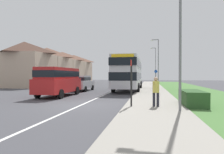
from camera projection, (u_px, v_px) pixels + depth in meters
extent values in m
plane|color=#424247|center=(82.00, 105.00, 11.38)|extent=(120.00, 120.00, 0.00)
cube|color=silver|center=(109.00, 93.00, 19.24)|extent=(0.14, 60.00, 0.01)
cube|color=gray|center=(152.00, 95.00, 16.48)|extent=(3.20, 68.00, 0.12)
cube|color=#477538|center=(206.00, 96.00, 15.66)|extent=(6.00, 68.00, 0.08)
cube|color=#2D5128|center=(192.00, 99.00, 10.67)|extent=(1.10, 2.65, 0.90)
cube|color=#BCBCC1|center=(128.00, 79.00, 21.90)|extent=(2.50, 10.17, 1.65)
cube|color=#BCBCC1|center=(129.00, 65.00, 21.89)|extent=(2.45, 9.97, 1.55)
cube|color=black|center=(128.00, 76.00, 21.90)|extent=(2.52, 10.23, 0.76)
cube|color=black|center=(129.00, 64.00, 21.89)|extent=(2.52, 10.23, 0.72)
cube|color=gold|center=(123.00, 57.00, 16.94)|extent=(2.00, 0.08, 0.44)
cylinder|color=black|center=(122.00, 85.00, 25.25)|extent=(0.30, 1.00, 1.00)
cylinder|color=black|center=(141.00, 85.00, 24.77)|extent=(0.30, 1.00, 1.00)
cylinder|color=black|center=(113.00, 88.00, 19.40)|extent=(0.30, 1.00, 1.00)
cylinder|color=black|center=(138.00, 88.00, 18.93)|extent=(0.30, 1.00, 1.00)
cube|color=#B21E1E|center=(59.00, 85.00, 16.00)|extent=(1.95, 5.24, 1.11)
cube|color=#B21E1E|center=(59.00, 73.00, 15.99)|extent=(1.72, 4.82, 0.90)
cube|color=black|center=(59.00, 74.00, 15.99)|extent=(1.75, 4.87, 0.51)
cylinder|color=black|center=(58.00, 90.00, 17.79)|extent=(0.20, 0.72, 0.72)
cylinder|color=black|center=(77.00, 91.00, 17.42)|extent=(0.20, 0.72, 0.72)
cylinder|color=black|center=(38.00, 94.00, 14.59)|extent=(0.20, 0.72, 0.72)
cylinder|color=black|center=(61.00, 94.00, 14.23)|extent=(0.20, 0.72, 0.72)
cube|color=#B7B7BC|center=(82.00, 85.00, 21.62)|extent=(1.82, 4.19, 0.78)
cube|color=#B7B7BC|center=(81.00, 78.00, 21.40)|extent=(1.60, 2.31, 0.64)
cube|color=black|center=(81.00, 79.00, 21.40)|extent=(1.64, 2.33, 0.36)
cylinder|color=black|center=(78.00, 87.00, 23.06)|extent=(0.20, 0.60, 0.60)
cylinder|color=black|center=(92.00, 87.00, 22.73)|extent=(0.20, 0.60, 0.60)
cylinder|color=black|center=(69.00, 89.00, 20.51)|extent=(0.20, 0.60, 0.60)
cylinder|color=black|center=(85.00, 89.00, 20.18)|extent=(0.20, 0.60, 0.60)
cylinder|color=#23232D|center=(154.00, 101.00, 10.03)|extent=(0.14, 0.14, 0.85)
cylinder|color=#23232D|center=(158.00, 101.00, 10.00)|extent=(0.14, 0.14, 0.85)
cylinder|color=#D1C14C|center=(156.00, 87.00, 10.01)|extent=(0.34, 0.34, 0.60)
sphere|color=tan|center=(156.00, 79.00, 10.00)|extent=(0.22, 0.22, 0.22)
cylinder|color=black|center=(131.00, 84.00, 10.09)|extent=(0.09, 0.09, 2.60)
cube|color=red|center=(131.00, 63.00, 10.08)|extent=(0.04, 0.44, 0.32)
cube|color=black|center=(131.00, 79.00, 10.11)|extent=(0.06, 0.52, 0.68)
cylinder|color=slate|center=(156.00, 80.00, 26.84)|extent=(0.08, 0.08, 2.10)
cylinder|color=blue|center=(156.00, 71.00, 26.83)|extent=(0.44, 0.03, 0.44)
cylinder|color=slate|center=(180.00, 32.00, 8.75)|extent=(0.12, 0.12, 7.51)
cylinder|color=slate|center=(158.00, 63.00, 27.48)|extent=(0.12, 0.12, 6.93)
cube|color=slate|center=(155.00, 40.00, 27.54)|extent=(0.90, 0.10, 0.10)
cube|color=silver|center=(152.00, 40.00, 27.62)|extent=(0.36, 0.20, 0.14)
cylinder|color=slate|center=(156.00, 66.00, 41.23)|extent=(0.12, 0.12, 7.69)
cube|color=slate|center=(153.00, 48.00, 41.28)|extent=(0.90, 0.10, 0.10)
cube|color=silver|center=(151.00, 48.00, 41.37)|extent=(0.36, 0.20, 0.14)
cube|color=#C1A88E|center=(24.00, 71.00, 28.44)|extent=(7.55, 6.23, 4.92)
pyramid|color=#4C3328|center=(24.00, 48.00, 28.40)|extent=(7.55, 6.23, 1.84)
cube|color=#C1A88E|center=(47.00, 71.00, 34.68)|extent=(7.55, 6.23, 4.92)
pyramid|color=brown|center=(47.00, 53.00, 34.65)|extent=(7.55, 6.23, 1.84)
cube|color=#C1A88E|center=(62.00, 72.00, 40.93)|extent=(7.55, 6.23, 4.92)
pyramid|color=brown|center=(62.00, 56.00, 40.89)|extent=(7.55, 6.23, 1.84)
cube|color=#C1A88E|center=(74.00, 72.00, 47.17)|extent=(7.55, 6.23, 4.92)
pyramid|color=brown|center=(74.00, 59.00, 47.14)|extent=(7.55, 6.23, 1.84)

